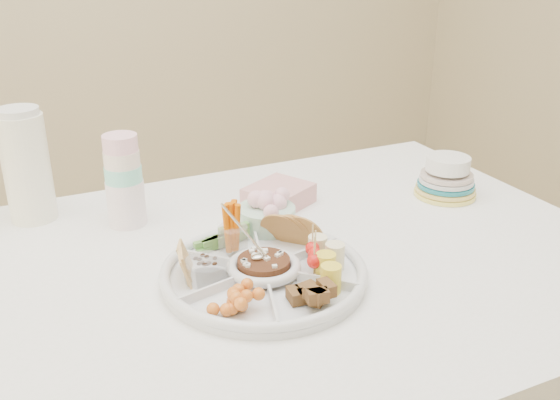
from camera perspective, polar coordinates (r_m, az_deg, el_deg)
name	(u,v)px	position (r m, az deg, el deg)	size (l,w,h in m)	color
party_tray	(264,270)	(1.17, -1.49, -6.42)	(0.38, 0.38, 0.04)	white
bean_dip	(264,267)	(1.17, -1.49, -6.10)	(0.10, 0.10, 0.04)	black
tortillas	(288,231)	(1.27, 0.78, -2.87)	(0.11, 0.11, 0.07)	olive
carrot_cucumber	(224,226)	(1.25, -5.13, -2.43)	(0.12, 0.12, 0.11)	#DB5D00
pita_raisins	(193,265)	(1.15, -7.95, -5.91)	(0.12, 0.12, 0.06)	tan
cherries	(234,299)	(1.06, -4.25, -9.00)	(0.10, 0.10, 0.04)	orange
granola_chunks	(310,293)	(1.08, 2.74, -8.47)	(0.10, 0.10, 0.04)	#58321E
banana_tomato	(332,248)	(1.17, 4.82, -4.38)	(0.12, 0.12, 0.10)	#F5DF60
cup_stack	(123,176)	(1.40, -14.12, 2.18)	(0.08, 0.08, 0.23)	silver
thermos	(26,164)	(1.49, -22.20, 3.06)	(0.10, 0.10, 0.26)	white
flower_bowl	(267,214)	(1.34, -1.24, -1.28)	(0.12, 0.12, 0.09)	#9CCCAE
napkin_stack	(279,196)	(1.49, -0.12, 0.41)	(0.14, 0.12, 0.05)	pink
plate_stack	(447,177)	(1.59, 14.98, 2.03)	(0.15, 0.15, 0.10)	gold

